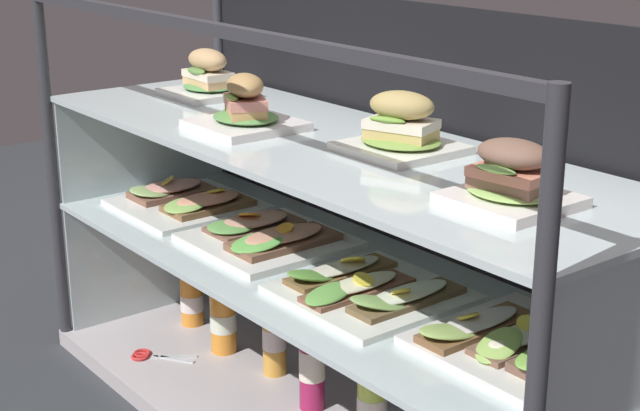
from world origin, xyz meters
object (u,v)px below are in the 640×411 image
Objects in this scene: open_sandwich_tray_far_right at (367,289)px; open_sandwich_tray_center at (523,343)px; juice_bottle_back_center at (312,364)px; plated_roll_sandwich_near_right_corner at (512,181)px; juice_bottle_front_fourth at (372,400)px; open_sandwich_tray_mid_right at (267,236)px; kitchen_scissors at (149,355)px; juice_bottle_front_right_end at (274,338)px; juice_bottle_front_left_end at (192,295)px; plated_roll_sandwich_near_left_corner at (401,130)px; plated_roll_sandwich_far_right at (245,110)px; plated_roll_sandwich_far_left at (208,78)px; juice_bottle_back_left at (223,319)px; open_sandwich_tray_near_left_corner at (186,200)px.

open_sandwich_tray_center is (0.34, 0.05, 0.00)m from open_sandwich_tray_far_right.
plated_roll_sandwich_near_right_corner is at bearing -4.72° from juice_bottle_back_center.
open_sandwich_tray_mid_right is at bearing -170.14° from juice_bottle_front_fourth.
open_sandwich_tray_center is 1.10m from kitchen_scissors.
juice_bottle_front_left_end is at bearing -178.51° from juice_bottle_front_right_end.
plated_roll_sandwich_far_right is at bearing -159.93° from plated_roll_sandwich_near_left_corner.
open_sandwich_tray_center is 2.12× the size of kitchen_scissors.
open_sandwich_tray_mid_right is 1.27× the size of juice_bottle_back_center.
plated_roll_sandwich_far_left is 0.90× the size of juice_bottle_back_left.
plated_roll_sandwich_far_right is 0.30m from open_sandwich_tray_mid_right.
open_sandwich_tray_far_right is at bearing 10.78° from kitchen_scissors.
juice_bottle_front_fourth is (0.30, 0.05, -0.29)m from open_sandwich_tray_mid_right.
plated_roll_sandwich_near_right_corner is at bearing 6.80° from kitchen_scissors.
juice_bottle_front_left_end is (-1.13, 0.07, -0.59)m from plated_roll_sandwich_near_right_corner.
juice_bottle_front_fourth is 0.65m from kitchen_scissors.
plated_roll_sandwich_far_right reaches higher than open_sandwich_tray_center.
open_sandwich_tray_near_left_corner is 1.00× the size of open_sandwich_tray_mid_right.
juice_bottle_front_left_end is (-0.43, 0.10, -0.59)m from plated_roll_sandwich_far_right.
plated_roll_sandwich_far_right is 0.63m from juice_bottle_back_left.
open_sandwich_tray_far_right is at bearing -4.50° from juice_bottle_front_left_end.
plated_roll_sandwich_far_right is 0.96× the size of juice_bottle_front_left_end.
open_sandwich_tray_center is 0.50m from juice_bottle_front_fourth.
juice_bottle_back_center is at bearing -2.18° from juice_bottle_front_left_end.
plated_roll_sandwich_far_left is at bearing 177.97° from open_sandwich_tray_center.
juice_bottle_back_center reaches higher than juice_bottle_front_right_end.
open_sandwich_tray_center is at bearing -3.16° from juice_bottle_front_fourth.
open_sandwich_tray_near_left_corner reaches higher than open_sandwich_tray_center.
plated_roll_sandwich_far_left is 0.76× the size of juice_bottle_back_center.
plated_roll_sandwich_near_left_corner is 1.32× the size of kitchen_scissors.
plated_roll_sandwich_near_right_corner is 0.77m from open_sandwich_tray_mid_right.
plated_roll_sandwich_far_right is at bearing -173.45° from open_sandwich_tray_far_right.
open_sandwich_tray_far_right is (0.35, 0.04, -0.30)m from plated_roll_sandwich_far_right.
juice_bottle_back_left is (-0.24, 0.08, -0.58)m from plated_roll_sandwich_far_right.
open_sandwich_tray_far_right is at bearing -9.72° from juice_bottle_front_right_end.
open_sandwich_tray_mid_right reaches higher than juice_bottle_front_right_end.
juice_bottle_front_fourth is at bearing 176.84° from open_sandwich_tray_center.
plated_roll_sandwich_near_right_corner is 1.10m from juice_bottle_back_left.
open_sandwich_tray_mid_right reaches higher than open_sandwich_tray_far_right.
juice_bottle_front_left_end is 1.00× the size of juice_bottle_back_left.
juice_bottle_back_center reaches higher than juice_bottle_front_fourth.
plated_roll_sandwich_near_left_corner reaches higher than juice_bottle_back_left.
juice_bottle_front_left_end is 1.04× the size of juice_bottle_front_fourth.
open_sandwich_tray_center is at bearing -0.57° from juice_bottle_front_left_end.
juice_bottle_front_left_end is 0.55m from juice_bottle_back_center.
plated_roll_sandwich_far_left is at bearing 156.52° from juice_bottle_back_left.
plated_roll_sandwich_far_left reaches higher than juice_bottle_back_center.
plated_roll_sandwich_near_right_corner reaches higher than juice_bottle_back_center.
open_sandwich_tray_near_left_corner is at bearing 178.75° from plated_roll_sandwich_near_right_corner.
open_sandwich_tray_far_right is 1.00× the size of open_sandwich_tray_center.
juice_bottle_back_center is (-0.23, 0.04, -0.26)m from open_sandwich_tray_far_right.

